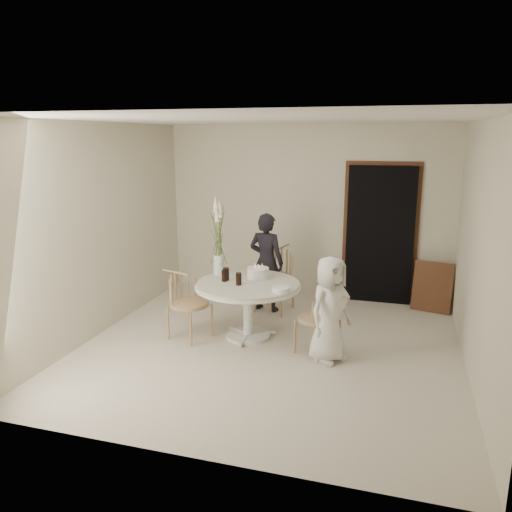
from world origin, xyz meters
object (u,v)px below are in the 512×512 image
(chair_right, at_px, (325,314))
(flower_vase, at_px, (218,238))
(boy, at_px, (330,309))
(chair_left, at_px, (182,295))
(girl, at_px, (266,262))
(chair_far, at_px, (278,269))
(table, at_px, (248,291))
(birthday_cake, at_px, (258,273))

(chair_right, height_order, flower_vase, flower_vase)
(boy, bearing_deg, chair_right, 67.93)
(chair_left, relative_size, girl, 0.59)
(chair_far, bearing_deg, table, -82.69)
(chair_right, xyz_separation_m, chair_left, (-1.84, 0.10, 0.03))
(chair_left, bearing_deg, chair_far, -13.58)
(girl, xyz_separation_m, flower_vase, (-0.43, -0.82, 0.50))
(boy, bearing_deg, flower_vase, 99.27)
(birthday_cake, bearing_deg, girl, 97.90)
(chair_right, height_order, girl, girl)
(birthday_cake, bearing_deg, chair_right, -29.10)
(table, bearing_deg, girl, 92.88)
(chair_far, bearing_deg, boy, -46.08)
(chair_right, relative_size, chair_left, 0.95)
(chair_far, bearing_deg, flower_vase, -109.83)
(chair_left, xyz_separation_m, birthday_cake, (0.88, 0.43, 0.25))
(girl, bearing_deg, chair_right, 138.65)
(table, distance_m, chair_left, 0.84)
(chair_right, height_order, birthday_cake, birthday_cake)
(chair_far, bearing_deg, girl, -128.48)
(table, xyz_separation_m, flower_vase, (-0.49, 0.26, 0.61))
(chair_left, height_order, flower_vase, flower_vase)
(table, xyz_separation_m, boy, (1.09, -0.38, -0.00))
(chair_far, height_order, girl, girl)
(girl, relative_size, boy, 1.18)
(table, relative_size, girl, 0.91)
(girl, xyz_separation_m, birthday_cake, (0.12, -0.84, 0.07))
(chair_right, relative_size, birthday_cake, 2.88)
(boy, bearing_deg, girl, 69.36)
(girl, distance_m, birthday_cake, 0.85)
(girl, bearing_deg, boy, 138.57)
(boy, xyz_separation_m, birthday_cake, (-1.02, 0.62, 0.18))
(table, xyz_separation_m, girl, (-0.05, 1.08, 0.11))
(chair_right, height_order, boy, boy)
(chair_left, height_order, birthday_cake, birthday_cake)
(chair_right, bearing_deg, girl, -110.93)
(chair_right, relative_size, boy, 0.66)
(table, xyz_separation_m, chair_far, (0.09, 1.20, -0.02))
(chair_right, xyz_separation_m, flower_vase, (-1.51, 0.56, 0.70))
(table, height_order, chair_right, chair_right)
(chair_far, relative_size, flower_vase, 0.88)
(chair_right, relative_size, flower_vase, 0.77)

